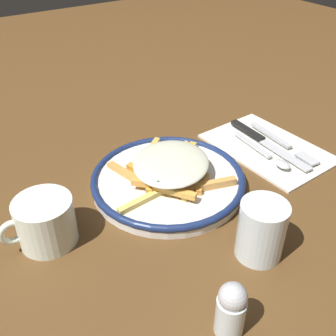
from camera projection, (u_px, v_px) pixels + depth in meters
ground_plane at (168, 186)px, 0.69m from camera, size 2.60×2.60×0.00m
plate at (168, 180)px, 0.68m from camera, size 0.26×0.26×0.02m
fries_heap at (169, 166)px, 0.67m from camera, size 0.22×0.20×0.04m
napkin at (268, 147)px, 0.78m from camera, size 0.17×0.24×0.01m
fork at (282, 143)px, 0.78m from camera, size 0.03×0.18×0.01m
knife at (261, 139)px, 0.79m from camera, size 0.02×0.21×0.01m
spoon at (270, 156)px, 0.74m from camera, size 0.03×0.15×0.01m
water_glass at (261, 230)px, 0.54m from camera, size 0.07×0.07×0.09m
coffee_mug at (45, 222)px, 0.56m from camera, size 0.11×0.08×0.07m
salt_shaker at (231, 309)px, 0.44m from camera, size 0.03×0.03×0.08m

